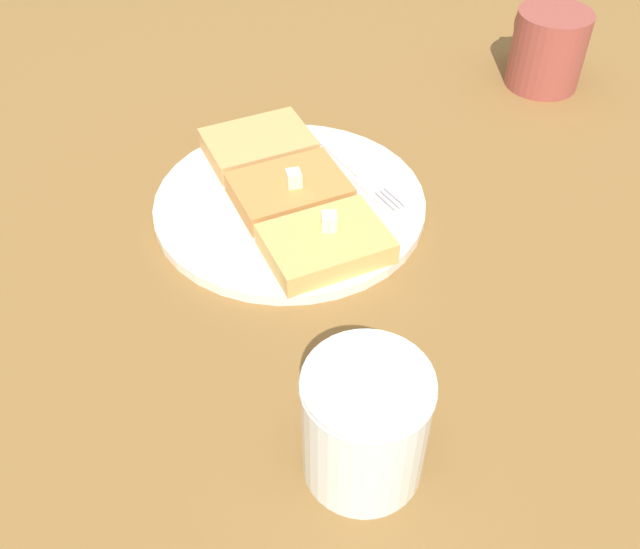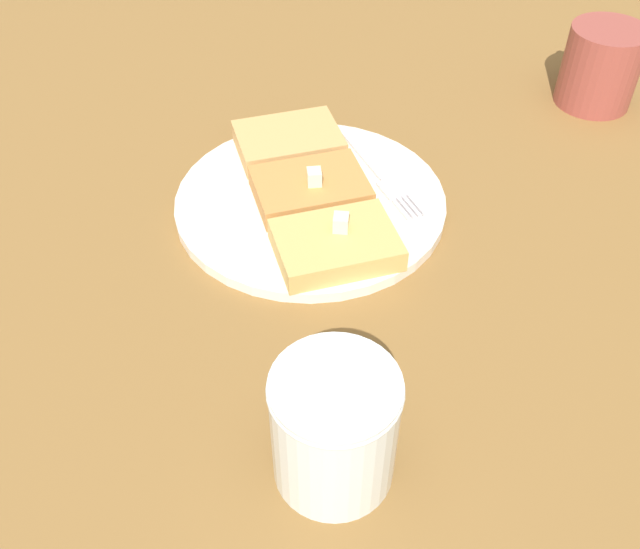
% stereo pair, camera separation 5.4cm
% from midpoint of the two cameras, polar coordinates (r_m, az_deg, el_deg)
% --- Properties ---
extents(table_surface, '(1.19, 1.19, 0.03)m').
position_cam_midpoint_polar(table_surface, '(0.70, 3.63, 5.90)').
color(table_surface, brown).
rests_on(table_surface, ground).
extents(plate, '(0.25, 0.25, 0.01)m').
position_cam_midpoint_polar(plate, '(0.67, 1.55, 5.78)').
color(plate, silver).
rests_on(plate, table_surface).
extents(toast_slice_left, '(0.08, 0.11, 0.02)m').
position_cam_midpoint_polar(toast_slice_left, '(0.60, 3.86, 2.28)').
color(toast_slice_left, tan).
rests_on(toast_slice_left, plate).
extents(toast_slice_middle, '(0.08, 0.11, 0.02)m').
position_cam_midpoint_polar(toast_slice_middle, '(0.66, 1.58, 6.79)').
color(toast_slice_middle, '#BD7D3D').
rests_on(toast_slice_middle, plate).
extents(toast_slice_right, '(0.08, 0.11, 0.02)m').
position_cam_midpoint_polar(toast_slice_right, '(0.72, -0.36, 10.54)').
color(toast_slice_right, tan).
rests_on(toast_slice_right, plate).
extents(butter_pat_primary, '(0.02, 0.02, 0.01)m').
position_cam_midpoint_polar(butter_pat_primary, '(0.60, 4.28, 4.05)').
color(butter_pat_primary, '#F3E9B0').
rests_on(butter_pat_primary, toast_slice_left).
extents(butter_pat_secondary, '(0.02, 0.01, 0.01)m').
position_cam_midpoint_polar(butter_pat_secondary, '(0.65, 1.96, 7.71)').
color(butter_pat_secondary, '#F3E7B1').
rests_on(butter_pat_secondary, toast_slice_middle).
extents(fork, '(0.16, 0.05, 0.00)m').
position_cam_midpoint_polar(fork, '(0.70, 7.16, 7.79)').
color(fork, silver).
rests_on(fork, plate).
extents(syrup_jar, '(0.08, 0.08, 0.09)m').
position_cam_midpoint_polar(syrup_jar, '(0.46, 4.64, -12.53)').
color(syrup_jar, '#3B1505').
rests_on(syrup_jar, table_surface).
extents(coffee_mug, '(0.11, 0.08, 0.09)m').
position_cam_midpoint_polar(coffee_mug, '(0.87, 23.24, 15.05)').
color(coffee_mug, brown).
rests_on(coffee_mug, table_surface).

